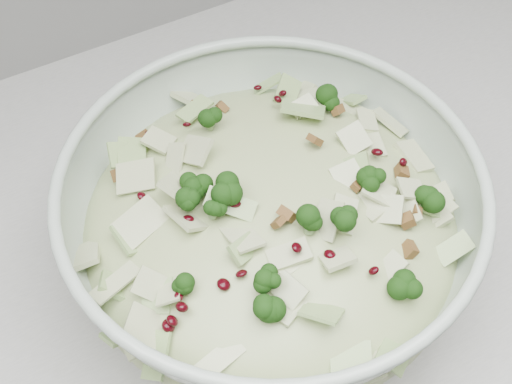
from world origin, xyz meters
The scene contains 2 objects.
mixing_bowl centered at (0.02, 1.60, 0.97)m, with size 0.44×0.44×0.14m.
salad centered at (0.02, 1.60, 0.99)m, with size 0.43×0.43×0.14m.
Camera 1 is at (-0.16, 1.31, 1.46)m, focal length 50.00 mm.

